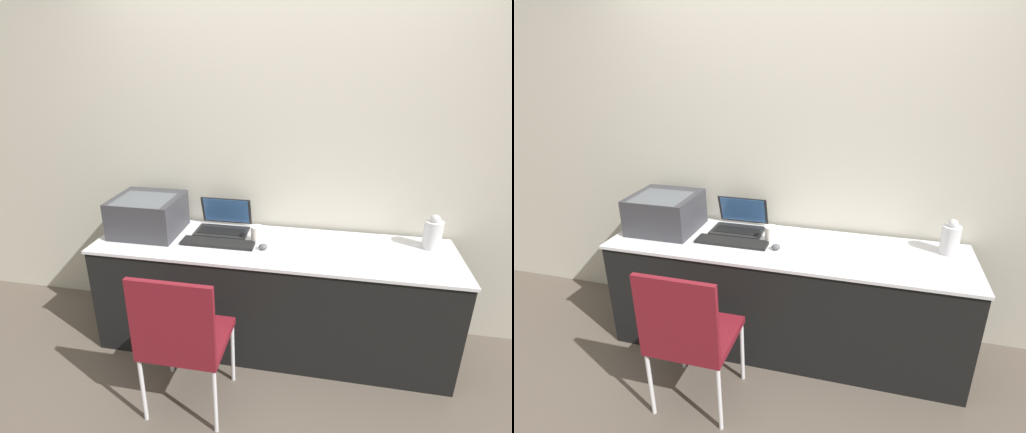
% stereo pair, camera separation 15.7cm
% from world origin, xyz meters
% --- Properties ---
extents(ground_plane, '(14.00, 14.00, 0.00)m').
position_xyz_m(ground_plane, '(0.00, 0.00, 0.00)').
color(ground_plane, brown).
extents(wall_back, '(8.00, 0.05, 2.60)m').
position_xyz_m(wall_back, '(0.00, 0.67, 1.30)').
color(wall_back, '#B7B2A3').
rests_on(wall_back, ground_plane).
extents(table, '(2.32, 0.63, 0.76)m').
position_xyz_m(table, '(0.00, 0.30, 0.38)').
color(table, black).
rests_on(table, ground_plane).
extents(printer, '(0.44, 0.41, 0.25)m').
position_xyz_m(printer, '(-0.87, 0.35, 0.89)').
color(printer, '#333338').
rests_on(printer, table).
extents(laptop_left, '(0.36, 0.27, 0.22)m').
position_xyz_m(laptop_left, '(-0.37, 0.48, 0.81)').
color(laptop_left, black).
rests_on(laptop_left, table).
extents(external_keyboard, '(0.48, 0.12, 0.02)m').
position_xyz_m(external_keyboard, '(-0.35, 0.25, 0.77)').
color(external_keyboard, black).
rests_on(external_keyboard, table).
extents(coffee_cup, '(0.08, 0.08, 0.11)m').
position_xyz_m(coffee_cup, '(-0.11, 0.33, 0.81)').
color(coffee_cup, white).
rests_on(coffee_cup, table).
extents(mouse, '(0.06, 0.05, 0.04)m').
position_xyz_m(mouse, '(-0.05, 0.23, 0.78)').
color(mouse, '#4C4C51').
rests_on(mouse, table).
extents(metal_pitcher, '(0.11, 0.11, 0.23)m').
position_xyz_m(metal_pitcher, '(1.00, 0.46, 0.86)').
color(metal_pitcher, silver).
rests_on(metal_pitcher, table).
extents(chair, '(0.44, 0.41, 0.91)m').
position_xyz_m(chair, '(-0.37, -0.38, 0.53)').
color(chair, maroon).
rests_on(chair, ground_plane).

